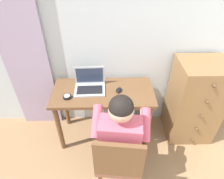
% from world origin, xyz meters
% --- Properties ---
extents(wall_back, '(4.80, 0.05, 2.50)m').
position_xyz_m(wall_back, '(0.00, 2.20, 1.25)').
color(wall_back, silver).
rests_on(wall_back, ground_plane).
extents(curtain_panel, '(0.52, 0.03, 2.29)m').
position_xyz_m(curtain_panel, '(-1.43, 2.13, 1.14)').
color(curtain_panel, '#B29EBC').
rests_on(curtain_panel, ground_plane).
extents(desk, '(1.15, 0.53, 0.74)m').
position_xyz_m(desk, '(-0.55, 1.86, 0.61)').
color(desk, brown).
rests_on(desk, ground_plane).
extents(dresser, '(0.55, 0.51, 1.06)m').
position_xyz_m(dresser, '(0.56, 1.90, 0.53)').
color(dresser, olive).
rests_on(dresser, ground_plane).
extents(chair, '(0.46, 0.45, 0.87)m').
position_xyz_m(chair, '(-0.39, 1.15, 0.48)').
color(chair, brown).
rests_on(chair, ground_plane).
extents(person_seated, '(0.57, 0.61, 1.19)m').
position_xyz_m(person_seated, '(-0.37, 1.33, 0.66)').
color(person_seated, '#33384C').
rests_on(person_seated, ground_plane).
extents(laptop, '(0.35, 0.26, 0.24)m').
position_xyz_m(laptop, '(-0.70, 1.92, 0.79)').
color(laptop, '#B7BABF').
rests_on(laptop, desk).
extents(computer_mouse, '(0.10, 0.12, 0.03)m').
position_xyz_m(computer_mouse, '(-0.37, 1.86, 0.75)').
color(computer_mouse, black).
rests_on(computer_mouse, desk).
extents(desk_clock, '(0.09, 0.09, 0.03)m').
position_xyz_m(desk_clock, '(-0.93, 1.76, 0.75)').
color(desk_clock, black).
rests_on(desk_clock, desk).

